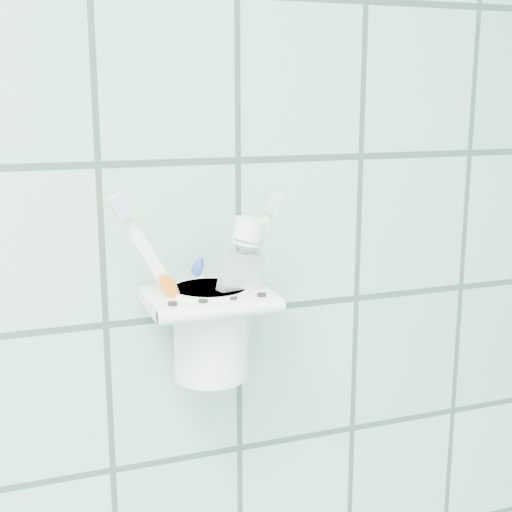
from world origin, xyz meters
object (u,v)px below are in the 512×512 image
(cup, at_px, (210,329))
(toothbrush_orange, at_px, (210,274))
(holder_bracket, at_px, (208,300))
(toothpaste_tube, at_px, (221,283))
(toothbrush_blue, at_px, (199,266))
(toothbrush_pink, at_px, (218,270))

(cup, distance_m, toothbrush_orange, 0.05)
(holder_bracket, height_order, toothpaste_tube, toothpaste_tube)
(toothbrush_blue, bearing_deg, holder_bracket, -30.08)
(holder_bracket, bearing_deg, toothbrush_orange, 66.34)
(toothbrush_pink, bearing_deg, toothpaste_tube, 17.56)
(toothbrush_pink, bearing_deg, holder_bracket, 149.35)
(holder_bracket, xyz_separation_m, cup, (0.00, 0.00, -0.03))
(cup, relative_size, toothbrush_blue, 0.46)
(cup, bearing_deg, toothpaste_tube, -39.80)
(toothbrush_orange, relative_size, toothpaste_tube, 1.14)
(toothbrush_blue, bearing_deg, cup, -4.81)
(toothbrush_blue, height_order, toothbrush_orange, toothbrush_blue)
(holder_bracket, relative_size, toothbrush_blue, 0.59)
(toothbrush_pink, height_order, toothbrush_orange, toothbrush_pink)
(holder_bracket, relative_size, toothbrush_pink, 0.61)
(cup, xyz_separation_m, toothbrush_blue, (-0.01, 0.01, 0.06))
(cup, relative_size, toothbrush_orange, 0.50)
(cup, distance_m, toothbrush_pink, 0.06)
(toothbrush_orange, distance_m, toothpaste_tube, 0.02)
(toothbrush_pink, xyz_separation_m, toothbrush_blue, (-0.02, 0.01, 0.00))
(holder_bracket, relative_size, cup, 1.29)
(holder_bracket, distance_m, toothpaste_tube, 0.02)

